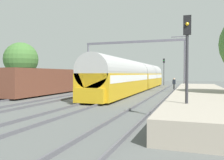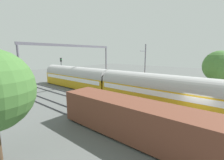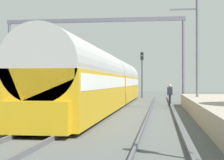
% 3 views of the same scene
% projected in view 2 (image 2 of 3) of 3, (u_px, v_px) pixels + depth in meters
% --- Properties ---
extents(ground, '(120.00, 120.00, 0.00)m').
position_uv_depth(ground, '(194.00, 121.00, 14.98)').
color(ground, '#565A58').
extents(track_far_west, '(1.52, 60.00, 0.16)m').
position_uv_depth(track_far_west, '(172.00, 151.00, 10.21)').
color(track_far_west, '#56555C').
rests_on(track_far_west, ground).
extents(track_west, '(1.51, 60.00, 0.16)m').
position_uv_depth(track_west, '(188.00, 128.00, 13.38)').
color(track_west, '#56555C').
rests_on(track_west, ground).
extents(track_east, '(1.51, 60.00, 0.16)m').
position_uv_depth(track_east, '(198.00, 114.00, 16.56)').
color(track_east, '#56555C').
rests_on(track_east, ground).
extents(track_far_east, '(1.52, 60.00, 0.16)m').
position_uv_depth(track_far_east, '(205.00, 104.00, 19.73)').
color(track_far_east, '#56555C').
rests_on(track_far_east, ground).
extents(platform, '(4.40, 28.00, 0.90)m').
position_uv_depth(platform, '(195.00, 93.00, 23.82)').
color(platform, '#A39989').
rests_on(platform, ground).
extents(passenger_train, '(2.93, 32.85, 3.82)m').
position_uv_depth(passenger_train, '(108.00, 82.00, 24.24)').
color(passenger_train, gold).
rests_on(passenger_train, ground).
extents(freight_car, '(2.80, 13.00, 2.70)m').
position_uv_depth(freight_car, '(132.00, 119.00, 11.92)').
color(freight_car, brown).
rests_on(freight_car, ground).
extents(person_crossing, '(0.43, 0.30, 1.73)m').
position_uv_depth(person_crossing, '(118.00, 82.00, 29.21)').
color(person_crossing, black).
rests_on(person_crossing, ground).
extents(railway_signal_far, '(0.36, 0.30, 5.43)m').
position_uv_depth(railway_signal_far, '(61.00, 67.00, 35.38)').
color(railway_signal_far, '#2D2D33').
rests_on(railway_signal_far, ground).
extents(catenary_gantry, '(16.93, 0.28, 7.86)m').
position_uv_depth(catenary_gantry, '(73.00, 56.00, 25.71)').
color(catenary_gantry, slate).
rests_on(catenary_gantry, ground).
extents(catenary_pole_east_mid, '(1.90, 0.20, 8.00)m').
position_uv_depth(catenary_pole_east_mid, '(145.00, 67.00, 27.06)').
color(catenary_pole_east_mid, slate).
rests_on(catenary_pole_east_mid, ground).
extents(tree_east_background, '(4.85, 4.85, 6.89)m').
position_uv_depth(tree_east_background, '(219.00, 66.00, 24.23)').
color(tree_east_background, '#4C3826').
rests_on(tree_east_background, ground).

